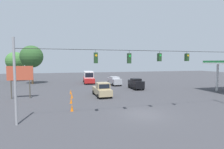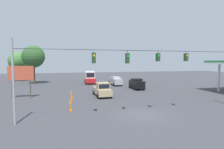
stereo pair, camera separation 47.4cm
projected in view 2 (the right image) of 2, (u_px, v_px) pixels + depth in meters
name	position (u px, v px, depth m)	size (l,w,h in m)	color
ground_plane	(143.00, 115.00, 17.18)	(140.00, 140.00, 0.00)	#3D3D42
overhead_signal_span	(142.00, 69.00, 16.94)	(23.07, 0.38, 7.18)	#939399
pickup_truck_tan_withflow_mid	(102.00, 90.00, 26.40)	(2.33, 5.14, 2.12)	tan
sedan_silver_oncoming_deep	(115.00, 81.00, 38.83)	(2.39, 4.62, 1.89)	#A8AAB2
box_truck_red_withflow_deep	(90.00, 77.00, 43.10)	(2.93, 7.36, 2.84)	red
sedan_black_oncoming_far	(137.00, 84.00, 33.24)	(2.00, 4.13, 2.02)	black
traffic_cone_nearest	(71.00, 108.00, 18.44)	(0.32, 0.32, 0.73)	orange
traffic_cone_second	(71.00, 100.00, 21.88)	(0.32, 0.32, 0.73)	orange
traffic_cone_third	(72.00, 96.00, 24.94)	(0.32, 0.32, 0.73)	orange
traffic_cone_fourth	(71.00, 92.00, 28.32)	(0.32, 0.32, 0.73)	orange
roadside_billboard	(21.00, 75.00, 24.71)	(3.40, 0.16, 4.61)	#4C473D
tree_horizon_left	(34.00, 57.00, 40.90)	(5.13, 5.13, 8.98)	#4C3823
tree_horizon_right	(18.00, 61.00, 46.50)	(4.76, 4.76, 7.80)	#4C3823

